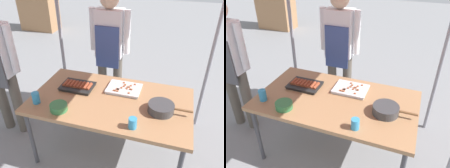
# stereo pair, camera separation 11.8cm
# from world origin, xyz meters

# --- Properties ---
(ground_plane) EXTENTS (18.00, 18.00, 0.00)m
(ground_plane) POSITION_xyz_m (0.00, 0.00, 0.00)
(ground_plane) COLOR slate
(stall_table) EXTENTS (1.60, 0.90, 0.75)m
(stall_table) POSITION_xyz_m (0.00, 0.00, 0.70)
(stall_table) COLOR #9E724C
(stall_table) RESTS_ON ground
(tray_grilled_sausages) EXTENTS (0.35, 0.25, 0.06)m
(tray_grilled_sausages) POSITION_xyz_m (-0.41, 0.10, 0.77)
(tray_grilled_sausages) COLOR black
(tray_grilled_sausages) RESTS_ON stall_table
(tray_meat_skewers) EXTENTS (0.36, 0.27, 0.04)m
(tray_meat_skewers) POSITION_xyz_m (0.09, 0.20, 0.77)
(tray_meat_skewers) COLOR silver
(tray_meat_skewers) RESTS_ON stall_table
(cooking_wok) EXTENTS (0.40, 0.24, 0.08)m
(cooking_wok) POSITION_xyz_m (0.51, -0.05, 0.80)
(cooking_wok) COLOR #38383A
(cooking_wok) RESTS_ON stall_table
(condiment_bowl) EXTENTS (0.16, 0.16, 0.06)m
(condiment_bowl) POSITION_xyz_m (-0.41, -0.31, 0.78)
(condiment_bowl) COLOR #33723F
(condiment_bowl) RESTS_ON stall_table
(drink_cup_near_edge) EXTENTS (0.07, 0.07, 0.12)m
(drink_cup_near_edge) POSITION_xyz_m (-0.67, -0.27, 0.81)
(drink_cup_near_edge) COLOR #338CBF
(drink_cup_near_edge) RESTS_ON stall_table
(drink_cup_by_wok) EXTENTS (0.07, 0.07, 0.10)m
(drink_cup_by_wok) POSITION_xyz_m (0.30, -0.34, 0.80)
(drink_cup_by_wok) COLOR #338CBF
(drink_cup_by_wok) RESTS_ON stall_table
(vendor_woman) EXTENTS (0.52, 0.23, 1.67)m
(vendor_woman) POSITION_xyz_m (-0.27, 0.81, 0.99)
(vendor_woman) COLOR #595147
(vendor_woman) RESTS_ON ground
(customer_nearby) EXTENTS (0.52, 0.23, 1.63)m
(customer_nearby) POSITION_xyz_m (-1.31, 0.02, 0.97)
(customer_nearby) COLOR #595147
(customer_nearby) RESTS_ON ground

